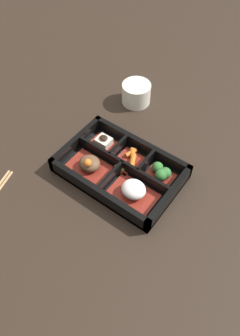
# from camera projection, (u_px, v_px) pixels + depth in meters

# --- Properties ---
(ground_plane) EXTENTS (3.00, 3.00, 0.00)m
(ground_plane) POSITION_uv_depth(u_px,v_px,m) (120.00, 174.00, 0.86)
(ground_plane) COLOR black
(bento_base) EXTENTS (0.31, 0.20, 0.01)m
(bento_base) POSITION_uv_depth(u_px,v_px,m) (120.00, 173.00, 0.85)
(bento_base) COLOR black
(bento_base) RESTS_ON ground_plane
(bento_rim) EXTENTS (0.31, 0.20, 0.05)m
(bento_rim) POSITION_uv_depth(u_px,v_px,m) (121.00, 168.00, 0.84)
(bento_rim) COLOR black
(bento_rim) RESTS_ON ground_plane
(bowl_rice) EXTENTS (0.12, 0.07, 0.04)m
(bowl_rice) POSITION_uv_depth(u_px,v_px,m) (134.00, 191.00, 0.79)
(bowl_rice) COLOR maroon
(bowl_rice) RESTS_ON bento_base
(bowl_stew) EXTENTS (0.12, 0.07, 0.05)m
(bowl_stew) POSITION_uv_depth(u_px,v_px,m) (90.00, 165.00, 0.84)
(bowl_stew) COLOR maroon
(bowl_stew) RESTS_ON bento_base
(bowl_greens) EXTENTS (0.07, 0.06, 0.04)m
(bowl_greens) POSITION_uv_depth(u_px,v_px,m) (162.00, 173.00, 0.82)
(bowl_greens) COLOR maroon
(bowl_greens) RESTS_ON bento_base
(bowl_carrots) EXTENTS (0.07, 0.06, 0.02)m
(bowl_carrots) POSITION_uv_depth(u_px,v_px,m) (132.00, 158.00, 0.87)
(bowl_carrots) COLOR maroon
(bowl_carrots) RESTS_ON bento_base
(bowl_tofu) EXTENTS (0.08, 0.06, 0.03)m
(bowl_tofu) POSITION_uv_depth(u_px,v_px,m) (104.00, 142.00, 0.90)
(bowl_tofu) COLOR maroon
(bowl_tofu) RESTS_ON bento_base
(bowl_pickles) EXTENTS (0.04, 0.03, 0.01)m
(bowl_pickles) POSITION_uv_depth(u_px,v_px,m) (121.00, 167.00, 0.85)
(bowl_pickles) COLOR maroon
(bowl_pickles) RESTS_ON bento_base
(tea_cup) EXTENTS (0.09, 0.09, 0.06)m
(tea_cup) POSITION_uv_depth(u_px,v_px,m) (136.00, 93.00, 1.00)
(tea_cup) COLOR beige
(tea_cup) RESTS_ON ground_plane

